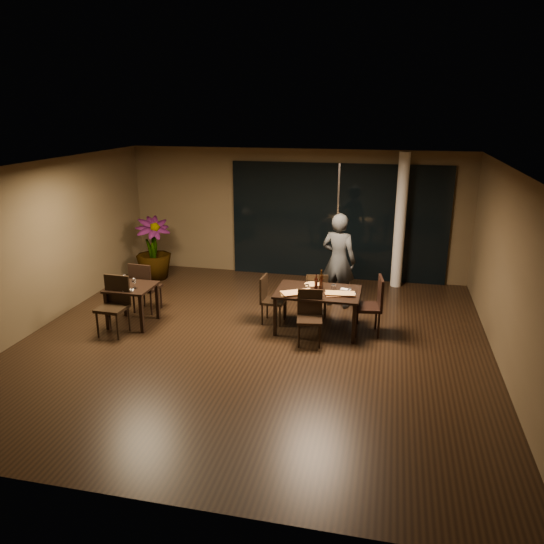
{
  "coord_description": "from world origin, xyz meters",
  "views": [
    {
      "loc": [
        2.17,
        -8.14,
        3.93
      ],
      "look_at": [
        0.15,
        0.79,
        1.05
      ],
      "focal_mm": 35.0,
      "sensor_mm": 36.0,
      "label": 1
    }
  ],
  "objects_px": {
    "main_table": "(318,295)",
    "diner": "(339,261)",
    "chair_main_far": "(317,293)",
    "bottle_c": "(321,279)",
    "side_table": "(132,293)",
    "chair_main_left": "(269,297)",
    "bottle_a": "(316,282)",
    "potted_plant": "(153,249)",
    "chair_side_near": "(115,302)",
    "chair_main_right": "(372,303)",
    "chair_side_far": "(144,285)",
    "chair_main_near": "(310,314)",
    "bottle_b": "(321,283)"
  },
  "relations": [
    {
      "from": "bottle_c",
      "to": "chair_main_far",
      "type": "bearing_deg",
      "value": 106.36
    },
    {
      "from": "diner",
      "to": "potted_plant",
      "type": "distance_m",
      "value": 4.51
    },
    {
      "from": "bottle_c",
      "to": "bottle_b",
      "type": "bearing_deg",
      "value": -83.44
    },
    {
      "from": "chair_main_far",
      "to": "chair_main_left",
      "type": "xyz_separation_m",
      "value": [
        -0.83,
        -0.46,
        0.01
      ]
    },
    {
      "from": "diner",
      "to": "chair_side_far",
      "type": "bearing_deg",
      "value": 33.77
    },
    {
      "from": "potted_plant",
      "to": "bottle_b",
      "type": "relative_size",
      "value": 5.26
    },
    {
      "from": "side_table",
      "to": "chair_side_far",
      "type": "distance_m",
      "value": 0.6
    },
    {
      "from": "main_table",
      "to": "bottle_b",
      "type": "bearing_deg",
      "value": 20.48
    },
    {
      "from": "chair_main_right",
      "to": "chair_side_far",
      "type": "distance_m",
      "value": 4.42
    },
    {
      "from": "side_table",
      "to": "chair_main_left",
      "type": "xyz_separation_m",
      "value": [
        2.46,
        0.65,
        -0.12
      ]
    },
    {
      "from": "side_table",
      "to": "chair_main_near",
      "type": "xyz_separation_m",
      "value": [
        3.34,
        -0.05,
        -0.11
      ]
    },
    {
      "from": "chair_side_far",
      "to": "chair_side_near",
      "type": "bearing_deg",
      "value": 90.63
    },
    {
      "from": "potted_plant",
      "to": "bottle_a",
      "type": "bearing_deg",
      "value": -26.49
    },
    {
      "from": "chair_main_near",
      "to": "potted_plant",
      "type": "relative_size",
      "value": 0.63
    },
    {
      "from": "bottle_b",
      "to": "chair_main_far",
      "type": "bearing_deg",
      "value": 104.44
    },
    {
      "from": "potted_plant",
      "to": "bottle_a",
      "type": "distance_m",
      "value": 4.62
    },
    {
      "from": "side_table",
      "to": "potted_plant",
      "type": "bearing_deg",
      "value": 106.56
    },
    {
      "from": "chair_main_near",
      "to": "bottle_a",
      "type": "distance_m",
      "value": 0.74
    },
    {
      "from": "main_table",
      "to": "chair_main_near",
      "type": "relative_size",
      "value": 1.62
    },
    {
      "from": "chair_side_far",
      "to": "bottle_c",
      "type": "bearing_deg",
      "value": -174.44
    },
    {
      "from": "chair_main_left",
      "to": "bottle_a",
      "type": "xyz_separation_m",
      "value": [
        0.88,
        -0.06,
        0.38
      ]
    },
    {
      "from": "chair_main_near",
      "to": "bottle_a",
      "type": "height_order",
      "value": "bottle_a"
    },
    {
      "from": "main_table",
      "to": "chair_main_left",
      "type": "bearing_deg",
      "value": 170.89
    },
    {
      "from": "main_table",
      "to": "side_table",
      "type": "relative_size",
      "value": 1.88
    },
    {
      "from": "main_table",
      "to": "chair_side_far",
      "type": "bearing_deg",
      "value": 178.39
    },
    {
      "from": "potted_plant",
      "to": "bottle_c",
      "type": "relative_size",
      "value": 4.11
    },
    {
      "from": "chair_main_near",
      "to": "chair_main_left",
      "type": "relative_size",
      "value": 1.02
    },
    {
      "from": "chair_main_left",
      "to": "potted_plant",
      "type": "xyz_separation_m",
      "value": [
        -3.25,
        2.0,
        0.22
      ]
    },
    {
      "from": "chair_main_right",
      "to": "potted_plant",
      "type": "distance_m",
      "value": 5.58
    },
    {
      "from": "bottle_a",
      "to": "bottle_c",
      "type": "height_order",
      "value": "bottle_c"
    },
    {
      "from": "diner",
      "to": "bottle_c",
      "type": "relative_size",
      "value": 5.45
    },
    {
      "from": "chair_main_far",
      "to": "bottle_c",
      "type": "bearing_deg",
      "value": 97.45
    },
    {
      "from": "potted_plant",
      "to": "bottle_b",
      "type": "distance_m",
      "value": 4.75
    },
    {
      "from": "side_table",
      "to": "chair_side_near",
      "type": "distance_m",
      "value": 0.44
    },
    {
      "from": "chair_main_near",
      "to": "chair_side_near",
      "type": "relative_size",
      "value": 0.88
    },
    {
      "from": "side_table",
      "to": "diner",
      "type": "relative_size",
      "value": 0.41
    },
    {
      "from": "main_table",
      "to": "chair_main_near",
      "type": "bearing_deg",
      "value": -96.35
    },
    {
      "from": "chair_main_left",
      "to": "diner",
      "type": "relative_size",
      "value": 0.47
    },
    {
      "from": "chair_side_near",
      "to": "diner",
      "type": "xyz_separation_m",
      "value": [
        3.75,
        2.2,
        0.38
      ]
    },
    {
      "from": "chair_main_left",
      "to": "diner",
      "type": "height_order",
      "value": "diner"
    },
    {
      "from": "chair_main_left",
      "to": "chair_side_near",
      "type": "bearing_deg",
      "value": 115.3
    },
    {
      "from": "chair_side_far",
      "to": "potted_plant",
      "type": "height_order",
      "value": "potted_plant"
    },
    {
      "from": "chair_main_right",
      "to": "chair_side_near",
      "type": "relative_size",
      "value": 1.02
    },
    {
      "from": "chair_main_left",
      "to": "chair_main_right",
      "type": "bearing_deg",
      "value": -90.78
    },
    {
      "from": "side_table",
      "to": "chair_main_far",
      "type": "distance_m",
      "value": 3.48
    },
    {
      "from": "main_table",
      "to": "diner",
      "type": "height_order",
      "value": "diner"
    },
    {
      "from": "chair_main_left",
      "to": "bottle_b",
      "type": "bearing_deg",
      "value": -94.82
    },
    {
      "from": "diner",
      "to": "chair_main_right",
      "type": "bearing_deg",
      "value": 136.62
    },
    {
      "from": "chair_main_left",
      "to": "chair_main_near",
      "type": "bearing_deg",
      "value": -126.0
    },
    {
      "from": "chair_main_far",
      "to": "chair_main_right",
      "type": "bearing_deg",
      "value": 142.76
    }
  ]
}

